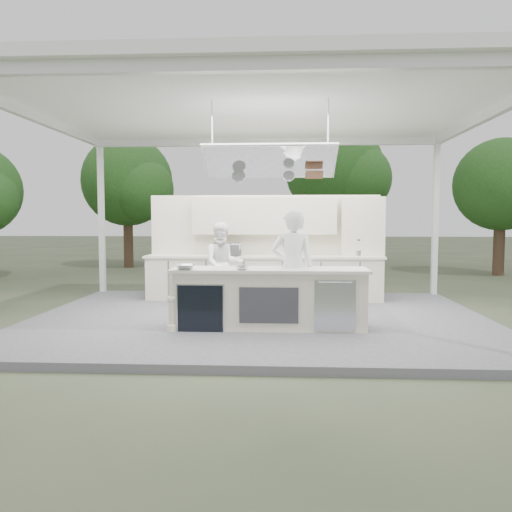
# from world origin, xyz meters

# --- Properties ---
(ground) EXTENTS (90.00, 90.00, 0.00)m
(ground) POSITION_xyz_m (0.00, 0.00, 0.00)
(ground) COLOR #4E543A
(ground) RESTS_ON ground
(stage_deck) EXTENTS (8.00, 6.00, 0.12)m
(stage_deck) POSITION_xyz_m (0.00, 0.00, 0.06)
(stage_deck) COLOR slate
(stage_deck) RESTS_ON ground
(tent) EXTENTS (8.20, 6.20, 3.86)m
(tent) POSITION_xyz_m (0.00, -0.01, 3.71)
(tent) COLOR white
(tent) RESTS_ON ground
(demo_island) EXTENTS (3.10, 0.79, 0.95)m
(demo_island) POSITION_xyz_m (0.18, -0.91, 0.60)
(demo_island) COLOR beige
(demo_island) RESTS_ON stage_deck
(back_counter) EXTENTS (5.08, 0.72, 0.95)m
(back_counter) POSITION_xyz_m (0.00, 1.90, 0.60)
(back_counter) COLOR beige
(back_counter) RESTS_ON stage_deck
(back_wall_unit) EXTENTS (5.05, 0.48, 2.25)m
(back_wall_unit) POSITION_xyz_m (0.44, 2.11, 1.57)
(back_wall_unit) COLOR beige
(back_wall_unit) RESTS_ON stage_deck
(tree_cluster) EXTENTS (19.55, 9.40, 5.85)m
(tree_cluster) POSITION_xyz_m (-0.16, 9.77, 3.29)
(tree_cluster) COLOR #4C3326
(tree_cluster) RESTS_ON ground
(head_chef) EXTENTS (0.71, 0.49, 1.88)m
(head_chef) POSITION_xyz_m (0.57, -0.70, 1.06)
(head_chef) COLOR white
(head_chef) RESTS_ON stage_deck
(sous_chef) EXTENTS (0.95, 0.83, 1.67)m
(sous_chef) POSITION_xyz_m (-0.79, 1.11, 0.95)
(sous_chef) COLOR white
(sous_chef) RESTS_ON stage_deck
(toaster_oven) EXTENTS (0.53, 0.39, 0.27)m
(toaster_oven) POSITION_xyz_m (-0.72, 1.70, 1.21)
(toaster_oven) COLOR silver
(toaster_oven) RESTS_ON back_counter
(bowl_large) EXTENTS (0.38, 0.38, 0.08)m
(bowl_large) POSITION_xyz_m (-1.10, -1.15, 1.11)
(bowl_large) COLOR #B4B7BC
(bowl_large) RESTS_ON demo_island
(bowl_small) EXTENTS (0.26, 0.26, 0.06)m
(bowl_small) POSITION_xyz_m (-0.22, -1.15, 1.10)
(bowl_small) COLOR silver
(bowl_small) RESTS_ON demo_island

